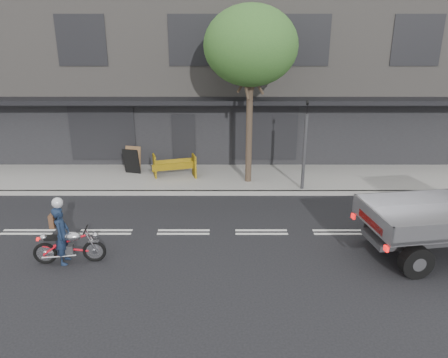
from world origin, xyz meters
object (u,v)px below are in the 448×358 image
(motorcycle, at_px, (69,245))
(sandwich_board, at_px, (131,161))
(construction_barrier, at_px, (174,167))
(street_tree, at_px, (251,46))
(traffic_light_pole, at_px, (304,150))
(rider, at_px, (62,235))

(motorcycle, bearing_deg, sandwich_board, 81.92)
(construction_barrier, xyz_separation_m, sandwich_board, (-1.80, 0.60, 0.06))
(motorcycle, relative_size, sandwich_board, 1.77)
(motorcycle, bearing_deg, street_tree, 44.10)
(motorcycle, bearing_deg, traffic_light_pole, 30.36)
(street_tree, height_order, sandwich_board, street_tree)
(traffic_light_pole, xyz_separation_m, rider, (-7.22, -5.13, -0.85))
(traffic_light_pole, distance_m, rider, 8.90)
(rider, xyz_separation_m, construction_barrier, (2.26, 6.23, -0.17))
(rider, relative_size, construction_barrier, 0.93)
(street_tree, relative_size, construction_barrier, 3.93)
(street_tree, bearing_deg, traffic_light_pole, -23.03)
(construction_barrier, bearing_deg, sandwich_board, 161.57)
(construction_barrier, bearing_deg, motorcycle, -108.66)
(sandwich_board, bearing_deg, rider, -79.07)
(sandwich_board, bearing_deg, street_tree, 4.50)
(traffic_light_pole, height_order, motorcycle, traffic_light_pole)
(street_tree, height_order, motorcycle, street_tree)
(motorcycle, relative_size, construction_barrier, 1.11)
(traffic_light_pole, bearing_deg, sandwich_board, 165.84)
(traffic_light_pole, bearing_deg, street_tree, 156.97)
(motorcycle, distance_m, construction_barrier, 6.58)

